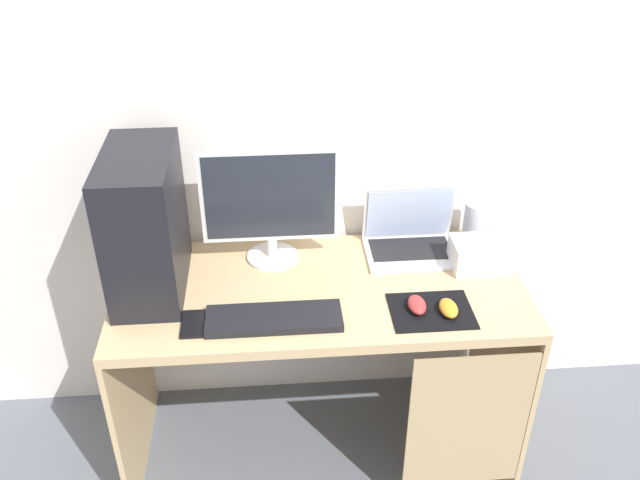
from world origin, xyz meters
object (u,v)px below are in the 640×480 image
laptop (410,238)px  speaker (475,223)px  mouse_left (417,305)px  pc_tower (145,224)px  monitor (270,204)px  projector (481,254)px  cell_phone (193,324)px  keyboard (274,319)px  mouse_right (449,308)px

laptop → speaker: size_ratio=2.04×
laptop → mouse_left: (-0.05, -0.35, -0.03)m
pc_tower → mouse_left: (0.84, -0.21, -0.21)m
monitor → mouse_left: size_ratio=4.84×
mouse_left → projector: bearing=40.4°
laptop → mouse_left: size_ratio=3.39×
cell_phone → speaker: bearing=22.3°
laptop → keyboard: (-0.50, -0.37, -0.04)m
mouse_right → cell_phone: bearing=179.5°
cell_phone → keyboard: bearing=-0.5°
projector → keyboard: projector is taller
projector → mouse_left: (-0.27, -0.23, -0.03)m
mouse_left → monitor: bearing=143.5°
speaker → keyboard: size_ratio=0.38×
keyboard → mouse_right: mouse_right is taller
speaker → projector: size_ratio=0.80×
speaker → mouse_left: 0.49m
pc_tower → mouse_left: pc_tower is taller
keyboard → mouse_left: (0.45, 0.02, 0.01)m
mouse_right → laptop: bearing=97.3°
monitor → projector: size_ratio=2.32×
pc_tower → projector: 1.13m
pc_tower → laptop: pc_tower is taller
mouse_right → cell_phone: 0.79m
monitor → cell_phone: bearing=-125.8°
monitor → keyboard: bearing=-90.4°
monitor → mouse_left: 0.59m
monitor → keyboard: monitor is taller
projector → keyboard: (-0.72, -0.25, -0.04)m
projector → mouse_left: size_ratio=2.08×
speaker → projector: 0.16m
speaker → mouse_right: bearing=-115.0°
projector → speaker: bearing=82.9°
pc_tower → cell_phone: size_ratio=3.63×
pc_tower → laptop: (0.89, 0.14, -0.19)m
projector → mouse_right: (-0.17, -0.25, -0.03)m
mouse_right → cell_phone: size_ratio=0.74×
keyboard → mouse_left: bearing=2.5°
mouse_left → cell_phone: mouse_left is taller
pc_tower → mouse_right: (0.94, -0.23, -0.21)m
projector → laptop: bearing=150.2°
speaker → projector: bearing=-97.1°
projector → monitor: bearing=171.8°
speaker → mouse_right: 0.46m
speaker → mouse_right: size_ratio=1.66×
monitor → keyboard: 0.41m
laptop → cell_phone: laptop is taller
mouse_left → mouse_right: (0.09, -0.03, 0.00)m
speaker → projector: (-0.02, -0.16, -0.03)m
laptop → mouse_left: laptop is taller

